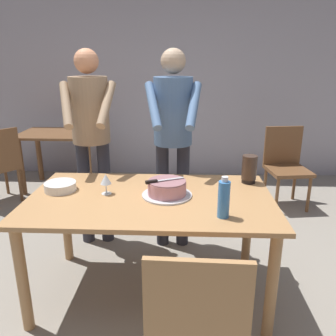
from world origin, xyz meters
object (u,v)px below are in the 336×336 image
(plate_stack, at_px, (60,186))
(chair_near_side, at_px, (196,322))
(main_dining_table, at_px, (151,211))
(background_chair_0, at_px, (286,164))
(water_bottle, at_px, (224,199))
(person_standing_beside, at_px, (91,128))
(cake_knife, at_px, (157,181))
(background_table, at_px, (61,145))
(cake_on_platter, at_px, (167,189))
(hurricane_lamp, at_px, (249,169))
(wine_glass_near, at_px, (106,180))
(person_cutting_cake, at_px, (173,129))

(plate_stack, xyz_separation_m, chair_near_side, (0.93, -0.94, -0.29))
(main_dining_table, height_order, background_chair_0, background_chair_0)
(water_bottle, height_order, person_standing_beside, person_standing_beside)
(cake_knife, relative_size, background_table, 0.25)
(cake_on_platter, height_order, background_chair_0, background_chair_0)
(cake_knife, relative_size, background_chair_0, 0.28)
(water_bottle, distance_m, hurricane_lamp, 0.65)
(cake_on_platter, bearing_deg, background_table, 125.48)
(person_standing_beside, relative_size, chair_near_side, 1.91)
(hurricane_lamp, height_order, chair_near_side, hurricane_lamp)
(main_dining_table, relative_size, background_table, 1.65)
(hurricane_lamp, bearing_deg, plate_stack, -170.59)
(person_standing_beside, bearing_deg, cake_knife, -49.37)
(background_chair_0, bearing_deg, plate_stack, -142.11)
(plate_stack, xyz_separation_m, hurricane_lamp, (1.35, 0.22, 0.08))
(cake_on_platter, distance_m, background_table, 2.55)
(wine_glass_near, bearing_deg, background_table, 117.21)
(cake_on_platter, xyz_separation_m, water_bottle, (0.34, -0.31, 0.06))
(hurricane_lamp, bearing_deg, cake_knife, -154.44)
(water_bottle, bearing_deg, person_cutting_cake, 108.65)
(person_standing_beside, bearing_deg, wine_glass_near, -68.54)
(wine_glass_near, distance_m, person_standing_beside, 0.76)
(chair_near_side, bearing_deg, main_dining_table, 108.60)
(cake_knife, bearing_deg, person_cutting_cake, 83.17)
(plate_stack, bearing_deg, person_cutting_cake, 37.73)
(cake_knife, height_order, background_chair_0, background_chair_0)
(cake_on_platter, height_order, water_bottle, water_bottle)
(plate_stack, height_order, person_cutting_cake, person_cutting_cake)
(main_dining_table, xyz_separation_m, background_chair_0, (1.40, 1.67, -0.16))
(main_dining_table, bearing_deg, wine_glass_near, 172.73)
(chair_near_side, distance_m, background_table, 3.38)
(plate_stack, xyz_separation_m, person_cutting_cake, (0.77, 0.60, 0.30))
(water_bottle, xyz_separation_m, person_standing_beside, (-1.03, 1.00, 0.21))
(cake_knife, height_order, wine_glass_near, wine_glass_near)
(chair_near_side, bearing_deg, background_table, 119.26)
(cake_knife, height_order, background_table, cake_knife)
(plate_stack, height_order, background_table, plate_stack)
(plate_stack, xyz_separation_m, wine_glass_near, (0.34, -0.05, 0.07))
(person_standing_beside, xyz_separation_m, background_table, (-0.79, 1.38, -0.50))
(main_dining_table, xyz_separation_m, background_table, (-1.36, 2.09, -0.07))
(background_chair_0, bearing_deg, background_table, 171.39)
(main_dining_table, bearing_deg, plate_stack, 172.27)
(plate_stack, distance_m, background_table, 2.14)
(main_dining_table, distance_m, wine_glass_near, 0.37)
(water_bottle, distance_m, background_chair_0, 2.20)
(wine_glass_near, xyz_separation_m, person_cutting_cake, (0.44, 0.65, 0.22))
(background_chair_0, bearing_deg, cake_on_platter, -127.89)
(chair_near_side, bearing_deg, plate_stack, 134.75)
(cake_knife, xyz_separation_m, background_table, (-1.41, 2.10, -0.29))
(hurricane_lamp, distance_m, background_chair_0, 1.57)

